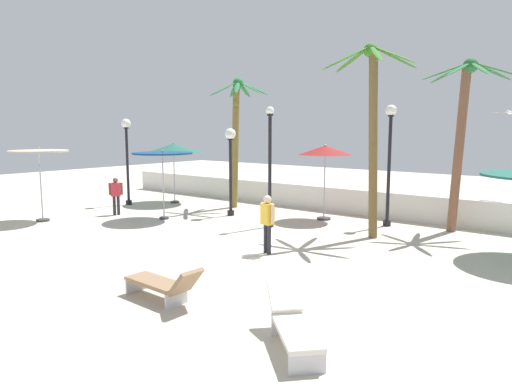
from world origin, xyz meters
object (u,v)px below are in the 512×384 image
object	(u,v)px
patio_umbrella_0	(39,156)
lamp_post_1	(270,164)
guest_1	(116,193)
patio_umbrella_1	(174,149)
lounge_chair_0	(293,322)
guest_0	(267,219)
palm_tree_2	(372,116)
patio_umbrella_3	(325,151)
lamp_post_0	(230,156)
palm_tree_1	(462,124)
lounge_chair_1	(163,283)
palm_tree_0	(236,128)
patio_umbrella_2	(162,156)
lamp_post_2	(127,148)
seagull_0	(510,112)
lamp_post_3	(390,151)

from	to	relation	value
patio_umbrella_0	lamp_post_1	xyz separation A→B (m)	(7.34, 4.55, -0.21)
lamp_post_1	guest_1	size ratio (longest dim) A/B	2.78
patio_umbrella_0	patio_umbrella_1	distance (m)	6.15
lounge_chair_0	guest_0	size ratio (longest dim) A/B	1.06
palm_tree_2	patio_umbrella_3	bearing A→B (deg)	147.75
patio_umbrella_0	lamp_post_0	size ratio (longest dim) A/B	0.80
palm_tree_1	guest_0	distance (m)	7.52
palm_tree_1	lamp_post_1	size ratio (longest dim) A/B	1.35
lounge_chair_1	guest_0	distance (m)	4.31
patio_umbrella_0	patio_umbrella_3	bearing A→B (deg)	40.31
patio_umbrella_0	palm_tree_2	world-z (taller)	palm_tree_2
palm_tree_1	palm_tree_2	size ratio (longest dim) A/B	0.94
guest_1	lamp_post_1	bearing A→B (deg)	17.79
lamp_post_0	palm_tree_0	bearing A→B (deg)	123.84
palm_tree_2	lamp_post_1	world-z (taller)	palm_tree_2
palm_tree_2	lamp_post_1	xyz separation A→B (m)	(-3.44, -0.73, -1.61)
patio_umbrella_1	guest_1	world-z (taller)	patio_umbrella_1
patio_umbrella_1	patio_umbrella_2	bearing A→B (deg)	-47.39
lamp_post_2	lounge_chair_0	world-z (taller)	lamp_post_2
patio_umbrella_0	lamp_post_0	bearing A→B (deg)	48.15
lamp_post_1	lamp_post_2	size ratio (longest dim) A/B	1.08
patio_umbrella_3	seagull_0	bearing A→B (deg)	30.10
lamp_post_0	lounge_chair_1	world-z (taller)	lamp_post_0
palm_tree_1	lamp_post_0	xyz separation A→B (m)	(-8.02, -2.49, -1.20)
patio_umbrella_0	lamp_post_3	bearing A→B (deg)	34.68
palm_tree_2	lamp_post_2	xyz separation A→B (m)	(-11.51, -0.85, -1.23)
lounge_chair_0	guest_1	world-z (taller)	guest_1
patio_umbrella_3	palm_tree_2	bearing A→B (deg)	-32.25
lounge_chair_1	lounge_chair_0	bearing A→B (deg)	0.20
patio_umbrella_0	lounge_chair_1	xyz separation A→B (m)	(10.04, -2.60, -2.08)
patio_umbrella_2	lamp_post_0	bearing A→B (deg)	54.93
patio_umbrella_0	guest_0	xyz separation A→B (m)	(9.46, 1.63, -1.46)
palm_tree_2	lamp_post_0	size ratio (longest dim) A/B	1.74
lamp_post_0	lounge_chair_1	distance (m)	9.74
lounge_chair_0	guest_1	size ratio (longest dim) A/B	1.14
palm_tree_0	lounge_chair_0	xyz separation A→B (m)	(9.46, -9.52, -3.13)
patio_umbrella_1	guest_1	distance (m)	3.99
guest_1	seagull_0	world-z (taller)	seagull_0
patio_umbrella_0	patio_umbrella_2	world-z (taller)	patio_umbrella_0
lounge_chair_0	seagull_0	distance (m)	13.29
lamp_post_2	guest_1	xyz separation A→B (m)	(1.79, -1.90, -1.72)
palm_tree_0	palm_tree_1	distance (m)	9.13
patio_umbrella_1	palm_tree_0	distance (m)	3.43
lounge_chair_0	guest_0	xyz separation A→B (m)	(-3.72, 4.22, 0.60)
lamp_post_1	lamp_post_0	bearing A→B (deg)	162.82
lounge_chair_1	seagull_0	bearing A→B (deg)	73.78
palm_tree_0	palm_tree_1	size ratio (longest dim) A/B	0.98
patio_umbrella_1	palm_tree_1	bearing A→B (deg)	7.87
patio_umbrella_2	lamp_post_0	xyz separation A→B (m)	(1.53, 2.18, -0.03)
lounge_chair_0	seagull_0	xyz separation A→B (m)	(0.57, 12.76, 3.66)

